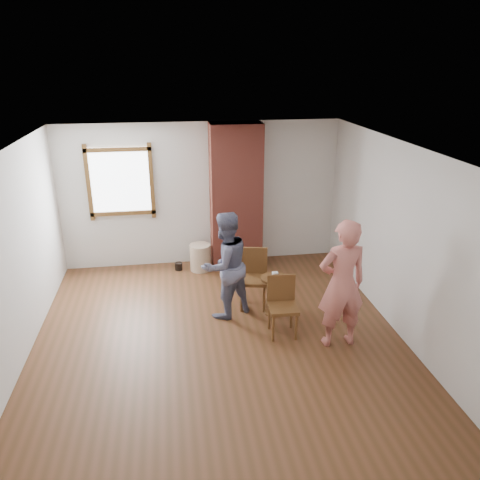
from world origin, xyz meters
name	(u,v)px	position (x,y,z in m)	size (l,w,h in m)	color
ground	(219,341)	(0.00, 0.00, 0.00)	(5.50, 5.50, 0.00)	brown
room_shell	(208,202)	(-0.06, 0.61, 1.81)	(5.04, 5.52, 2.62)	silver
brick_chimney	(236,197)	(0.60, 2.50, 1.30)	(0.90, 0.50, 2.60)	#A04638
stoneware_crock	(200,257)	(-0.08, 2.35, 0.24)	(0.38, 0.38, 0.49)	tan
dark_pot	(179,266)	(-0.48, 2.40, 0.07)	(0.14, 0.14, 0.14)	black
dining_chair_left	(253,274)	(0.64, 0.95, 0.51)	(0.50, 0.50, 0.91)	brown
dining_chair_right	(282,302)	(0.89, 0.10, 0.47)	(0.41, 0.41, 0.84)	brown
side_table	(274,289)	(0.89, 0.62, 0.40)	(0.40, 0.40, 0.60)	brown
cake_plate	(274,277)	(0.89, 0.62, 0.60)	(0.18, 0.18, 0.01)	white
cake_slice	(275,275)	(0.90, 0.62, 0.64)	(0.08, 0.07, 0.06)	white
man	(225,265)	(0.18, 0.71, 0.81)	(0.78, 0.61, 1.61)	#16193E
person_pink	(342,284)	(1.57, -0.28, 0.89)	(0.65, 0.42, 1.77)	#D17268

